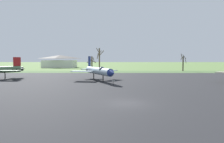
# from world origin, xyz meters

# --- Properties ---
(ground_plane) EXTENTS (600.00, 600.00, 0.00)m
(ground_plane) POSITION_xyz_m (0.00, 0.00, 0.00)
(ground_plane) COLOR #607F42
(asphalt_apron) EXTENTS (90.60, 55.32, 0.05)m
(asphalt_apron) POSITION_xyz_m (0.00, 16.60, 0.03)
(asphalt_apron) COLOR #28282B
(asphalt_apron) RESTS_ON ground
(grass_verge_strip) EXTENTS (150.60, 12.00, 0.06)m
(grass_verge_strip) POSITION_xyz_m (0.00, 50.26, 0.03)
(grass_verge_strip) COLOR #4E6C3B
(grass_verge_strip) RESTS_ON ground
(jet_fighter_front_right) EXTENTS (9.84, 14.21, 5.22)m
(jet_fighter_front_right) POSITION_xyz_m (-4.37, 20.70, 2.16)
(jet_fighter_front_right) COLOR #8EA3B2
(jet_fighter_front_right) RESTS_ON ground
(info_placard_front_right) EXTENTS (0.49, 0.23, 0.90)m
(info_placard_front_right) POSITION_xyz_m (-1.34, 13.80, 0.55)
(info_placard_front_right) COLOR black
(info_placard_front_right) RESTS_ON ground
(bare_tree_far_left) EXTENTS (3.75, 3.78, 5.63)m
(bare_tree_far_left) POSITION_xyz_m (-9.59, 56.04, 3.10)
(bare_tree_far_left) COLOR brown
(bare_tree_far_left) RESTS_ON ground
(bare_tree_left_of_center) EXTENTS (2.95, 2.96, 8.72)m
(bare_tree_left_of_center) POSITION_xyz_m (-6.48, 52.90, 4.91)
(bare_tree_left_of_center) COLOR brown
(bare_tree_left_of_center) RESTS_ON ground
(bare_tree_center) EXTENTS (2.49, 2.47, 6.69)m
(bare_tree_center) POSITION_xyz_m (25.21, 55.01, 3.31)
(bare_tree_center) COLOR #42382D
(bare_tree_center) RESTS_ON ground
(visitor_building) EXTENTS (18.36, 11.73, 6.81)m
(visitor_building) POSITION_xyz_m (-30.75, 87.91, 3.32)
(visitor_building) COLOR silver
(visitor_building) RESTS_ON ground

